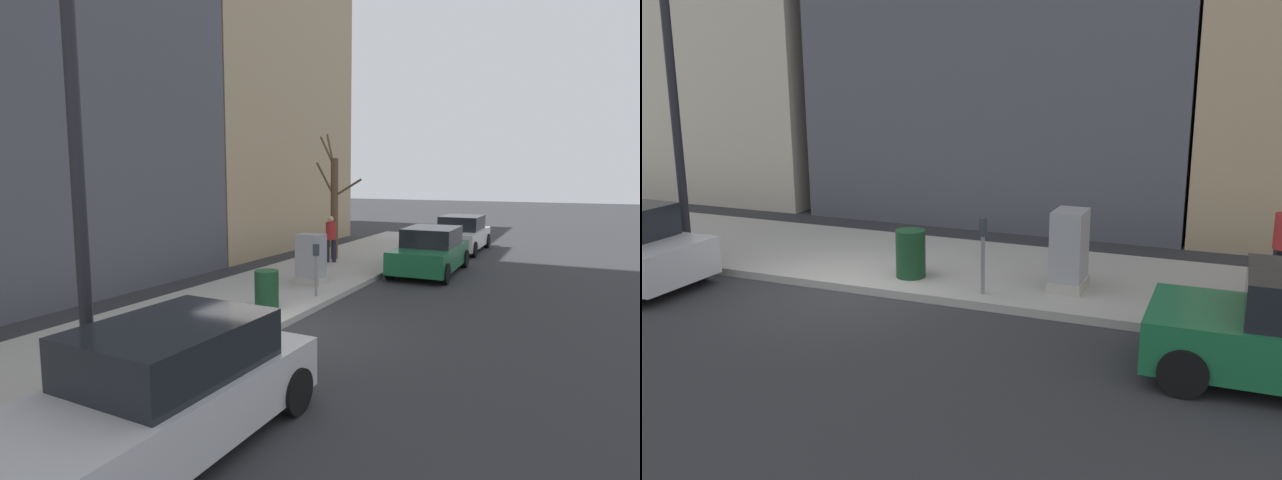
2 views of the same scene
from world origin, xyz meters
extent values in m
plane|color=#2B2B2D|center=(0.00, 0.00, 0.00)|extent=(120.00, 120.00, 0.00)
cube|color=#9E9B93|center=(2.00, 0.00, 0.07)|extent=(4.00, 36.00, 0.15)
cube|color=white|center=(-1.02, -13.30, 0.57)|extent=(1.84, 4.22, 0.70)
cube|color=black|center=(-1.02, -13.50, 1.22)|extent=(1.62, 2.22, 0.60)
cylinder|color=black|center=(-1.85, -11.74, 0.32)|extent=(0.23, 0.64, 0.64)
cylinder|color=black|center=(-0.15, -11.76, 0.32)|extent=(0.23, 0.64, 0.64)
cylinder|color=black|center=(-1.88, -14.84, 0.32)|extent=(0.23, 0.64, 0.64)
cylinder|color=black|center=(-0.18, -14.86, 0.32)|extent=(0.23, 0.64, 0.64)
cube|color=#196038|center=(-1.15, -7.72, 0.57)|extent=(1.85, 4.22, 0.70)
cube|color=black|center=(-1.14, -7.92, 1.22)|extent=(1.63, 2.22, 0.60)
cylinder|color=black|center=(-2.02, -6.18, 0.32)|extent=(0.23, 0.64, 0.64)
cylinder|color=black|center=(-0.32, -6.16, 0.32)|extent=(0.23, 0.64, 0.64)
cylinder|color=black|center=(-1.98, -9.28, 0.32)|extent=(0.23, 0.64, 0.64)
cylinder|color=black|center=(-0.28, -9.26, 0.32)|extent=(0.23, 0.64, 0.64)
cube|color=#B7B7BC|center=(-1.25, 4.51, 0.57)|extent=(1.86, 4.22, 0.70)
cube|color=black|center=(-1.26, 4.31, 1.22)|extent=(1.63, 2.22, 0.60)
cylinder|color=black|center=(-2.12, 2.97, 0.32)|extent=(0.23, 0.64, 0.64)
cylinder|color=black|center=(-0.42, 2.95, 0.32)|extent=(0.23, 0.64, 0.64)
cylinder|color=slate|center=(0.45, -2.58, 0.68)|extent=(0.07, 0.07, 1.05)
cube|color=#2D333D|center=(0.45, -2.58, 1.35)|extent=(0.14, 0.10, 0.30)
cube|color=#A8A399|center=(1.30, -3.90, 0.24)|extent=(0.83, 0.61, 0.18)
cube|color=#939399|center=(1.30, -3.90, 0.96)|extent=(0.75, 0.55, 1.25)
cylinder|color=black|center=(0.55, 4.07, 3.40)|extent=(0.18, 0.18, 6.50)
cylinder|color=brown|center=(2.60, -8.18, 2.02)|extent=(0.28, 0.28, 3.73)
cylinder|color=brown|center=(2.08, -8.20, 2.80)|extent=(1.08, 0.15, 0.69)
cylinder|color=brown|center=(2.96, -8.55, 4.23)|extent=(0.74, 0.86, 1.24)
cylinder|color=brown|center=(2.84, -7.92, 3.08)|extent=(0.54, 0.59, 1.30)
cylinder|color=brown|center=(3.08, -8.51, 4.18)|extent=(0.96, 0.80, 1.14)
cylinder|color=#14381E|center=(0.90, -0.97, 0.60)|extent=(0.56, 0.56, 0.90)
cylinder|color=#1E1E2D|center=(2.26, -7.45, 0.56)|extent=(0.16, 0.16, 0.82)
cylinder|color=#1E1E2D|center=(2.46, -7.32, 0.56)|extent=(0.16, 0.16, 0.82)
cylinder|color=#A52323|center=(2.36, -7.38, 1.28)|extent=(0.36, 0.36, 0.62)
sphere|color=tan|center=(2.36, -7.38, 1.70)|extent=(0.22, 0.22, 0.22)
cube|color=tan|center=(10.89, -10.92, 8.13)|extent=(10.77, 10.77, 16.27)
camera|label=1|loc=(-5.36, 8.54, 3.20)|focal=28.00mm
camera|label=2|loc=(-10.69, -6.72, 4.09)|focal=40.00mm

